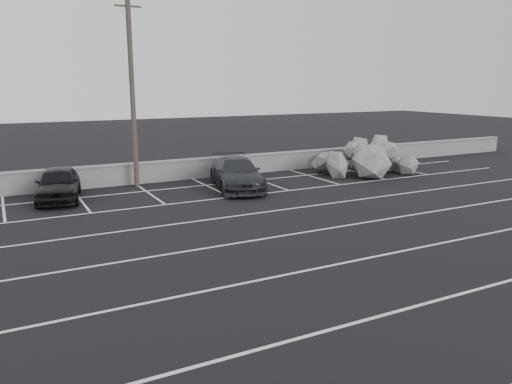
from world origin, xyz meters
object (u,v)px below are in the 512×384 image
car_right (237,173)px  trash_bin (322,162)px  riprap_pile (370,162)px  car_left (58,183)px  utility_pole (132,92)px

car_right → trash_bin: bearing=35.7°
riprap_pile → car_right: bearing=-177.3°
car_left → trash_bin: 14.70m
car_left → trash_bin: bearing=15.3°
car_right → car_left: bearing=-175.8°
car_left → car_right: bearing=0.3°
car_left → riprap_pile: size_ratio=0.68×
utility_pole → trash_bin: (10.96, 0.02, -4.09)m
car_right → utility_pole: bearing=162.1°
utility_pole → riprap_pile: utility_pole is taller
utility_pole → trash_bin: bearing=0.1°
car_left → trash_bin: (14.65, 1.22, -0.28)m
utility_pole → riprap_pile: 13.38m
riprap_pile → trash_bin: bearing=126.4°
utility_pole → riprap_pile: size_ratio=1.44×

